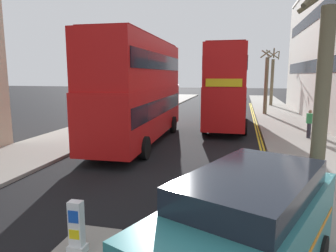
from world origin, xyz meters
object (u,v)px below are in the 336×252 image
(double_decker_bus_oncoming, at_px, (228,84))
(taxi_minivan, at_px, (245,236))
(pedestrian_far, at_px, (309,123))
(keep_left_bollard, at_px, (77,229))
(double_decker_bus_away, at_px, (139,88))

(double_decker_bus_oncoming, height_order, taxi_minivan, double_decker_bus_oncoming)
(taxi_minivan, distance_m, pedestrian_far, 14.39)
(keep_left_bollard, distance_m, double_decker_bus_oncoming, 17.91)
(keep_left_bollard, xyz_separation_m, taxi_minivan, (3.33, -0.35, 0.46))
(double_decker_bus_away, xyz_separation_m, taxi_minivan, (5.58, -11.15, -1.96))
(keep_left_bollard, bearing_deg, double_decker_bus_away, 101.78)
(double_decker_bus_oncoming, distance_m, pedestrian_far, 6.63)
(taxi_minivan, relative_size, pedestrian_far, 3.18)
(double_decker_bus_away, relative_size, double_decker_bus_oncoming, 1.01)
(keep_left_bollard, bearing_deg, pedestrian_far, 62.62)
(double_decker_bus_oncoming, height_order, pedestrian_far, double_decker_bus_oncoming)
(double_decker_bus_oncoming, relative_size, taxi_minivan, 2.10)
(keep_left_bollard, distance_m, pedestrian_far, 15.27)
(double_decker_bus_oncoming, xyz_separation_m, pedestrian_far, (4.83, -4.05, -2.04))
(pedestrian_far, bearing_deg, double_decker_bus_away, -163.45)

